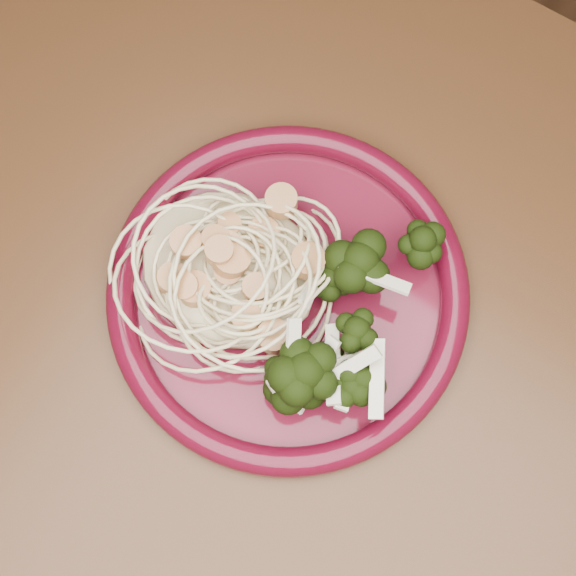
# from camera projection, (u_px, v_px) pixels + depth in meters

# --- Properties ---
(dining_table) EXTENTS (1.20, 0.80, 0.75)m
(dining_table) POSITION_uv_depth(u_px,v_px,m) (272.00, 425.00, 0.66)
(dining_table) COLOR #472814
(dining_table) RESTS_ON ground
(dinner_plate) EXTENTS (0.30, 0.30, 0.02)m
(dinner_plate) POSITION_uv_depth(u_px,v_px,m) (288.00, 292.00, 0.58)
(dinner_plate) COLOR #520D1E
(dinner_plate) RESTS_ON dining_table
(spaghetti_pile) EXTENTS (0.15, 0.14, 0.03)m
(spaghetti_pile) POSITION_uv_depth(u_px,v_px,m) (229.00, 264.00, 0.57)
(spaghetti_pile) COLOR beige
(spaghetti_pile) RESTS_ON dinner_plate
(scallop_cluster) EXTENTS (0.15, 0.15, 0.04)m
(scallop_cluster) POSITION_uv_depth(u_px,v_px,m) (225.00, 247.00, 0.54)
(scallop_cluster) COLOR tan
(scallop_cluster) RESTS_ON spaghetti_pile
(broccoli_pile) EXTENTS (0.11, 0.16, 0.05)m
(broccoli_pile) POSITION_uv_depth(u_px,v_px,m) (363.00, 313.00, 0.55)
(broccoli_pile) COLOR black
(broccoli_pile) RESTS_ON dinner_plate
(onion_garnish) EXTENTS (0.08, 0.10, 0.05)m
(onion_garnish) POSITION_uv_depth(u_px,v_px,m) (367.00, 302.00, 0.52)
(onion_garnish) COLOR beige
(onion_garnish) RESTS_ON broccoli_pile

